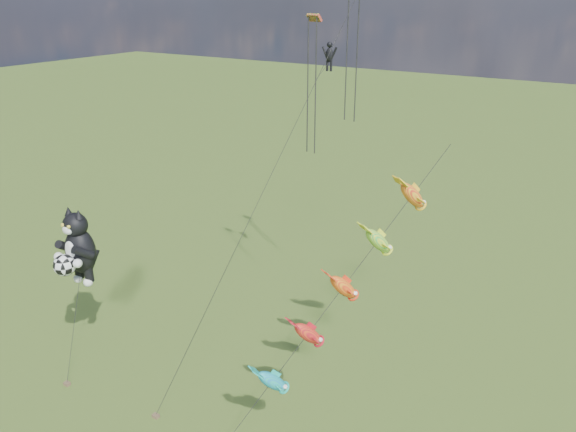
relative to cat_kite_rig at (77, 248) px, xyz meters
The scene contains 4 objects.
ground 10.11m from the cat_kite_rig, 145.85° to the left, with size 300.00×300.00×0.00m, color #284511.
cat_kite_rig is the anchor object (origin of this frame).
fish_windsock_rig 17.43m from the cat_kite_rig, 12.62° to the left, with size 7.55×14.17×16.06m.
parafoil_rig 20.24m from the cat_kite_rig, 48.98° to the left, with size 5.11×17.17×24.92m.
Camera 1 is at (32.91, -23.26, 23.96)m, focal length 35.00 mm.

